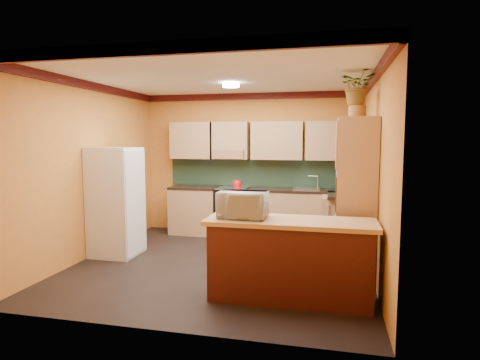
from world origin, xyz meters
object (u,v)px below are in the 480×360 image
Objects in this scene: stove at (233,211)px; breakfast_bar at (290,262)px; pantry at (355,199)px; microwave at (243,205)px; base_cabinets_back at (265,214)px; fridge at (116,202)px.

stove is 0.51× the size of breakfast_bar.
pantry is 1.34m from breakfast_bar.
stove is at bearing 107.02° from microwave.
microwave is (0.83, -2.87, 0.63)m from stove.
base_cabinets_back is 2.95m from microwave.
pantry is at bearing -4.02° from fridge.
stove is 3.06m from microwave.
stove reaches higher than breakfast_bar.
pantry reaches higher than microwave.
breakfast_bar is (1.38, -2.87, -0.02)m from stove.
breakfast_bar is at bearing -22.61° from fridge.
fridge reaches higher than breakfast_bar.
breakfast_bar is 3.28× the size of microwave.
fridge is at bearing 157.39° from breakfast_bar.
pantry reaches higher than base_cabinets_back.
fridge is at bearing -141.26° from base_cabinets_back.
microwave is (-0.55, 0.00, 0.64)m from breakfast_bar.
microwave is at bearing -85.83° from base_cabinets_back.
base_cabinets_back is 2.53m from pantry.
base_cabinets_back is 6.65× the size of microwave.
breakfast_bar is (0.76, -2.87, 0.00)m from base_cabinets_back.
fridge is 3.12m from breakfast_bar.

